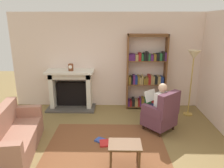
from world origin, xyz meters
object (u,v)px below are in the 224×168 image
Objects in this scene: armchair_reading at (162,114)px; side_table at (125,148)px; seated_reader at (158,104)px; mantel_clock at (71,67)px; fireplace at (71,88)px; bookshelf at (147,75)px; sofa_floral at (12,137)px; floor_lamp at (193,61)px.

armchair_reading is 1.73× the size of side_table.
side_table is (-0.81, -1.43, -0.23)m from seated_reader.
fireplace is at bearing 112.50° from mantel_clock.
seated_reader is at bearing -90.00° from armchair_reading.
bookshelf reaches higher than armchair_reading.
sofa_floral is at bearing 168.79° from side_table.
side_table is at bearing -128.96° from floor_lamp.
seated_reader is at bearing -85.67° from bookshelf.
sofa_floral is (-3.03, -0.92, -0.10)m from armchair_reading.
mantel_clock is 0.35× the size of side_table.
seated_reader reaches higher than side_table.
floor_lamp is at bearing -23.70° from bookshelf.
fireplace is 2.20m from bookshelf.
bookshelf is 2.88m from side_table.
mantel_clock is 0.09× the size of bookshelf.
armchair_reading is at bearing -135.53° from floor_lamp.
bookshelf is (2.12, 0.14, -0.25)m from mantel_clock.
bookshelf is at bearing 3.66° from mantel_clock.
armchair_reading is at bearing -30.04° from fireplace.
floor_lamp reaches higher than side_table.
fireplace is 2.59m from seated_reader.
floor_lamp reaches higher than armchair_reading.
fireplace is at bearing -24.86° from sofa_floral.
fireplace reaches higher than armchair_reading.
seated_reader is 0.65× the size of floor_lamp.
floor_lamp is at bearing -6.15° from mantel_clock.
fireplace reaches higher than side_table.
armchair_reading is at bearing -82.73° from bookshelf.
seated_reader reaches higher than sofa_floral.
mantel_clock is 0.20× the size of armchair_reading.
fireplace reaches higher than sofa_floral.
bookshelf reaches higher than floor_lamp.
fireplace is 0.64× the size of bookshelf.
floor_lamp is (3.26, -0.45, 0.89)m from fireplace.
mantel_clock is (0.04, -0.10, 0.63)m from fireplace.
fireplace is 3.06m from side_table.
floor_lamp is (0.92, 0.91, 1.06)m from armchair_reading.
seated_reader is at bearing -29.24° from fireplace.
bookshelf is at bearing -127.72° from seated_reader.
mantel_clock reaches higher than side_table.
mantel_clock is 3.25m from floor_lamp.
seated_reader is at bearing 60.28° from side_table.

